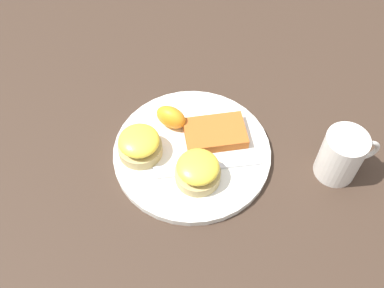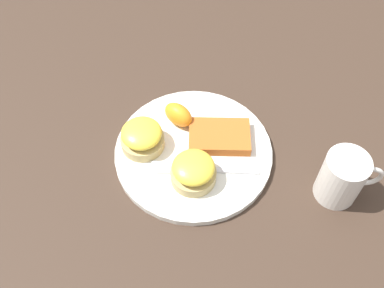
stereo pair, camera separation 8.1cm
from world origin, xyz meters
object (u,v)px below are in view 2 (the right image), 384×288
object	(u,v)px
fork	(196,169)
orange_wedge	(177,115)
sandwich_benedict_right	(194,171)
hashbrown_patty	(218,136)
cup	(341,178)
sandwich_benedict_left	(141,137)

from	to	relation	value
fork	orange_wedge	bearing A→B (deg)	108.36
sandwich_benedict_right	fork	bearing A→B (deg)	81.33
hashbrown_patty	cup	world-z (taller)	cup
orange_wedge	fork	size ratio (longest dim) A/B	0.31
sandwich_benedict_right	hashbrown_patty	world-z (taller)	sandwich_benedict_right
sandwich_benedict_right	fork	world-z (taller)	sandwich_benedict_right
hashbrown_patty	orange_wedge	bearing A→B (deg)	151.60
sandwich_benedict_right	orange_wedge	size ratio (longest dim) A/B	1.34
cup	fork	bearing A→B (deg)	171.62
sandwich_benedict_left	sandwich_benedict_right	distance (m)	0.12
sandwich_benedict_right	fork	size ratio (longest dim) A/B	0.42
orange_wedge	cup	xyz separation A→B (m)	(0.28, -0.14, 0.01)
hashbrown_patty	cup	distance (m)	0.23
orange_wedge	cup	bearing A→B (deg)	-27.37
sandwich_benedict_left	orange_wedge	distance (m)	0.08
sandwich_benedict_left	hashbrown_patty	xyz separation A→B (m)	(0.14, 0.01, -0.01)
sandwich_benedict_left	fork	xyz separation A→B (m)	(0.10, -0.05, -0.02)
sandwich_benedict_left	cup	size ratio (longest dim) A/B	0.76
orange_wedge	fork	bearing A→B (deg)	-71.64
fork	cup	bearing A→B (deg)	-8.38
hashbrown_patty	fork	distance (m)	0.08
orange_wedge	cup	size ratio (longest dim) A/B	0.57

